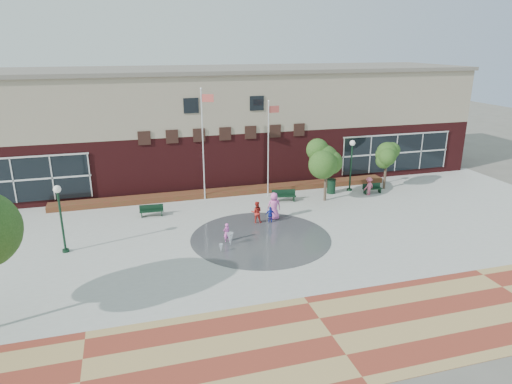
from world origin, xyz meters
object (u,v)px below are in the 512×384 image
object	(u,v)px
bench_left	(152,213)
trash_can	(331,186)
flagpole_left	(203,139)
flagpole_right	(269,144)
child_splash	(227,233)

from	to	relation	value
bench_left	trash_can	distance (m)	13.81
flagpole_left	trash_can	size ratio (longest dim) A/B	7.23
bench_left	flagpole_left	bearing A→B (deg)	35.13
flagpole_right	bench_left	world-z (taller)	flagpole_right
child_splash	bench_left	bearing A→B (deg)	-77.44
bench_left	child_splash	size ratio (longest dim) A/B	1.36
flagpole_left	flagpole_right	xyz separation A→B (m)	(4.74, -0.64, -0.51)
bench_left	trash_can	xyz separation A→B (m)	(13.75, 1.22, 0.32)
bench_left	child_splash	world-z (taller)	child_splash
flagpole_left	bench_left	world-z (taller)	flagpole_left
flagpole_left	child_splash	bearing A→B (deg)	-68.08
flagpole_left	bench_left	distance (m)	6.47
flagpole_right	child_splash	size ratio (longest dim) A/B	6.16
flagpole_right	bench_left	size ratio (longest dim) A/B	4.53
trash_can	flagpole_left	bearing A→B (deg)	172.35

